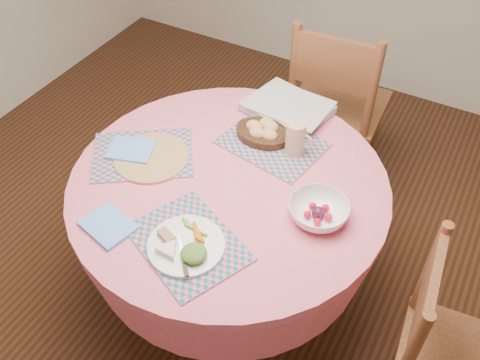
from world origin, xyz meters
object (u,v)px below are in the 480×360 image
at_px(latte_mug, 296,138).
at_px(wicker_trivet, 152,158).
at_px(dinner_plate, 187,246).
at_px(dining_table, 229,215).
at_px(bread_bowl, 263,131).
at_px(chair_back, 336,104).
at_px(fruit_bowl, 319,212).
at_px(chair_right, 445,356).

bearing_deg(latte_mug, wicker_trivet, -147.50).
bearing_deg(wicker_trivet, dinner_plate, -40.30).
xyz_separation_m(dining_table, wicker_trivet, (-0.33, -0.04, 0.20)).
relative_size(wicker_trivet, dinner_plate, 1.13).
bearing_deg(latte_mug, bread_bowl, 172.64).
height_order(chair_back, fruit_bowl, chair_back).
bearing_deg(latte_mug, chair_right, -28.26).
bearing_deg(dinner_plate, chair_right, 13.19).
relative_size(chair_back, bread_bowl, 4.43).
xyz_separation_m(chair_back, fruit_bowl, (0.28, -0.95, 0.25)).
xyz_separation_m(dining_table, chair_back, (0.10, 0.94, -0.02)).
distance_m(chair_back, wicker_trivet, 1.10).
distance_m(chair_right, dinner_plate, 0.96).
relative_size(bread_bowl, latte_mug, 1.59).
height_order(chair_right, dinner_plate, chair_right).
distance_m(chair_back, latte_mug, 0.74).
height_order(dining_table, fruit_bowl, fruit_bowl).
bearing_deg(wicker_trivet, fruit_bowl, 2.46).
height_order(dining_table, wicker_trivet, wicker_trivet).
bearing_deg(fruit_bowl, dinner_plate, -133.65).
bearing_deg(chair_right, dining_table, 75.88).
distance_m(wicker_trivet, bread_bowl, 0.47).
distance_m(dining_table, chair_back, 0.95).
relative_size(dining_table, chair_right, 1.34).
relative_size(chair_right, bread_bowl, 4.01).
height_order(wicker_trivet, latte_mug, latte_mug).
relative_size(chair_right, chair_back, 0.91).
height_order(latte_mug, fruit_bowl, latte_mug).
xyz_separation_m(dinner_plate, bread_bowl, (-0.04, 0.65, 0.01)).
relative_size(chair_right, wicker_trivet, 3.08).
bearing_deg(chair_back, wicker_trivet, 62.96).
distance_m(wicker_trivet, fruit_bowl, 0.71).
bearing_deg(latte_mug, fruit_bowl, -51.92).
relative_size(chair_right, fruit_bowl, 3.66).
distance_m(wicker_trivet, dinner_plate, 0.49).
bearing_deg(wicker_trivet, latte_mug, 32.50).
distance_m(chair_right, fruit_bowl, 0.65).
height_order(dining_table, dinner_plate, dinner_plate).
bearing_deg(fruit_bowl, dining_table, 178.80).
bearing_deg(latte_mug, dining_table, -119.43).
distance_m(dining_table, fruit_bowl, 0.44).
bearing_deg(wicker_trivet, bread_bowl, 44.97).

